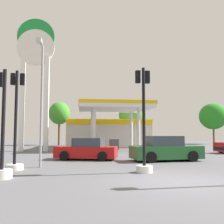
# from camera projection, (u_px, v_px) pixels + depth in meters

# --- Properties ---
(ground_plane) EXTENTS (90.00, 90.00, 0.00)m
(ground_plane) POSITION_uv_depth(u_px,v_px,m) (178.00, 182.00, 9.13)
(ground_plane) COLOR #56565B
(ground_plane) RESTS_ON ground
(gas_station) EXTENTS (10.10, 13.24, 4.75)m
(gas_station) POSITION_uv_depth(u_px,v_px,m) (108.00, 131.00, 31.79)
(gas_station) COLOR beige
(gas_station) RESTS_ON ground
(station_pole_sign) EXTENTS (3.63, 0.56, 13.08)m
(station_pole_sign) POSITION_uv_depth(u_px,v_px,m) (35.00, 67.00, 25.01)
(station_pole_sign) COLOR white
(station_pole_sign) RESTS_ON ground
(car_0) EXTENTS (4.50, 2.32, 1.55)m
(car_0) POSITION_uv_depth(u_px,v_px,m) (165.00, 149.00, 15.96)
(car_0) COLOR black
(car_0) RESTS_ON ground
(car_2) EXTENTS (4.24, 2.69, 1.41)m
(car_2) POSITION_uv_depth(u_px,v_px,m) (87.00, 150.00, 16.67)
(car_2) COLOR black
(car_2) RESTS_ON ground
(traffic_signal_0) EXTENTS (0.72, 0.72, 4.69)m
(traffic_signal_0) POSITION_uv_depth(u_px,v_px,m) (144.00, 134.00, 11.37)
(traffic_signal_0) COLOR silver
(traffic_signal_0) RESTS_ON ground
(traffic_signal_2) EXTENTS (0.83, 0.83, 4.75)m
(traffic_signal_2) POSITION_uv_depth(u_px,v_px,m) (15.00, 136.00, 12.14)
(traffic_signal_2) COLOR silver
(traffic_signal_2) RESTS_ON ground
(traffic_signal_3) EXTENTS (0.80, 0.80, 4.24)m
(traffic_signal_3) POSITION_uv_depth(u_px,v_px,m) (2.00, 151.00, 9.78)
(traffic_signal_3) COLOR silver
(traffic_signal_3) RESTS_ON ground
(tree_1) EXTENTS (3.03, 3.03, 6.22)m
(tree_1) POSITION_uv_depth(u_px,v_px,m) (59.00, 113.00, 36.92)
(tree_1) COLOR brown
(tree_1) RESTS_ON ground
(tree_2) EXTENTS (3.65, 3.65, 6.54)m
(tree_2) POSITION_uv_depth(u_px,v_px,m) (131.00, 114.00, 38.45)
(tree_2) COLOR brown
(tree_2) RESTS_ON ground
(tree_3) EXTENTS (4.34, 4.34, 6.44)m
(tree_3) POSITION_uv_depth(u_px,v_px,m) (213.00, 116.00, 40.48)
(tree_3) COLOR brown
(tree_3) RESTS_ON ground
(corner_streetlamp) EXTENTS (0.24, 1.48, 6.30)m
(corner_streetlamp) POSITION_uv_depth(u_px,v_px,m) (41.00, 92.00, 12.98)
(corner_streetlamp) COLOR gray
(corner_streetlamp) RESTS_ON ground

